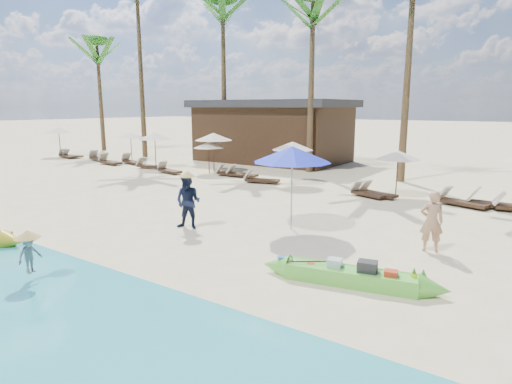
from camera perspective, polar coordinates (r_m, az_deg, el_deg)
The scene contains 33 objects.
ground at distance 12.56m, azimuth -9.54°, elevation -6.68°, with size 240.00×240.00×0.00m, color beige.
wet_sand_strip at distance 9.85m, azimuth -30.64°, elevation -13.30°, with size 240.00×4.50×0.01m, color tan.
green_canoe at distance 9.80m, azimuth 12.44°, elevation -10.83°, with size 4.53×1.21×0.58m.
tourist at distance 12.37m, azimuth 22.38°, elevation -3.65°, with size 0.61×0.40×1.67m, color tan.
vendor_green at distance 13.77m, azimuth -9.03°, elevation -1.30°, with size 0.85×0.66×1.75m, color #161E3C.
vendor_yellow at distance 10.86m, azimuth -27.97°, elevation -7.33°, with size 0.56×0.32×0.87m, color gray.
blue_umbrella at distance 13.38m, azimuth 4.85°, elevation 5.02°, with size 2.46×2.46×2.64m.
resort_parasol_0 at distance 37.23m, azimuth -24.83°, elevation 7.50°, with size 2.20×2.20×2.27m.
lounger_0_left at distance 35.75m, azimuth -23.35°, elevation 4.52°, with size 1.76×0.83×0.58m.
lounger_0_right at distance 35.63m, azimuth -23.94°, elevation 4.47°, with size 1.85×0.77×0.61m.
resort_parasol_1 at distance 32.25m, azimuth -16.39°, elevation 7.32°, with size 2.00×2.00×2.06m.
lounger_1_left at distance 33.12m, azimuth -20.43°, elevation 4.30°, with size 1.99×1.04×0.65m.
lounger_1_right at distance 30.61m, azimuth -19.00°, elevation 3.90°, with size 2.05×0.81×0.68m.
resort_parasol_2 at distance 28.15m, azimuth -13.36°, elevation 7.29°, with size 2.18×2.18×2.24m.
lounger_2_left at distance 30.44m, azimuth -16.35°, elevation 3.99°, with size 1.94×0.93×0.63m.
resort_parasol_3 at distance 25.68m, azimuth -5.70°, elevation 7.35°, with size 2.26×2.26×2.33m.
lounger_3_left at distance 27.96m, azimuth -14.14°, elevation 3.48°, with size 1.86×0.89×0.61m.
lounger_3_right at distance 25.65m, azimuth -11.58°, elevation 2.92°, with size 1.88×0.87×0.61m.
resort_parasol_4 at distance 25.13m, azimuth -6.34°, elevation 6.26°, with size 1.79×1.79×1.85m.
lounger_4_left at distance 24.18m, azimuth -3.50°, elevation 2.61°, with size 1.82×0.96×0.59m.
lounger_4_right at distance 23.68m, azimuth -2.06°, elevation 2.45°, with size 1.85×0.81×0.61m.
resort_parasol_5 at distance 21.45m, azimuth 4.90°, elevation 6.15°, with size 2.08×2.08×2.14m.
lounger_5_left at distance 21.88m, azimuth 0.52°, elevation 1.73°, with size 1.91×1.04×0.62m.
resort_parasol_6 at distance 19.39m, azimuth 18.43°, elevation 4.70°, with size 1.95×1.95×2.01m.
lounger_6_left at distance 19.26m, azimuth 15.76°, elevation -0.05°, with size 1.80×1.03×0.58m.
lounger_6_right at distance 19.13m, azimuth 14.53°, elevation -0.08°, with size 1.74×1.03×0.57m.
lounger_7_left at distance 18.59m, azimuth 25.61°, elevation -1.08°, with size 1.99×1.09×0.64m.
lounger_7_right at distance 18.73m, azimuth 29.05°, elevation -1.27°, with size 2.02×0.67×0.68m.
palm_0 at distance 41.03m, azimuth -20.37°, elevation 16.60°, with size 2.08×2.08×9.90m.
palm_1 at distance 35.12m, azimuth -15.50°, elevation 22.37°, with size 2.08×2.08×13.60m.
palm_2 at distance 30.67m, azimuth -4.42°, elevation 21.29°, with size 2.08×2.08×11.33m.
palm_3 at distance 26.09m, azimuth 7.58°, elevation 21.66°, with size 2.08×2.08×10.52m.
pavilion_west at distance 30.81m, azimuth 2.22°, elevation 8.22°, with size 10.80×6.60×4.30m.
Camera 1 is at (8.34, -8.56, 3.84)m, focal length 30.00 mm.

